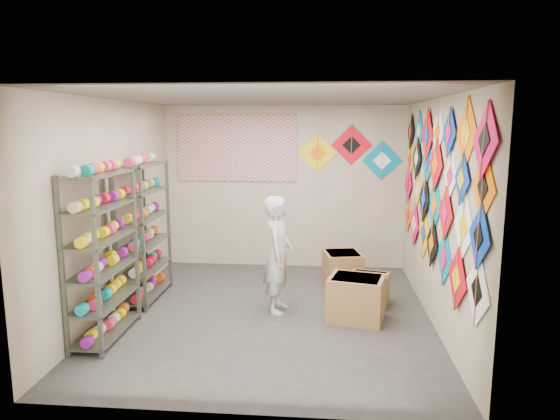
# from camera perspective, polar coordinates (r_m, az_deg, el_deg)

# --- Properties ---
(ground) EXTENTS (4.50, 4.50, 0.00)m
(ground) POSITION_cam_1_polar(r_m,az_deg,el_deg) (6.51, -1.13, -11.79)
(ground) COLOR #312D2A
(room_walls) EXTENTS (4.50, 4.50, 4.50)m
(room_walls) POSITION_cam_1_polar(r_m,az_deg,el_deg) (6.10, -1.18, 2.73)
(room_walls) COLOR #B8A78C
(room_walls) RESTS_ON ground
(shelf_rack_front) EXTENTS (0.40, 1.10, 1.90)m
(shelf_rack_front) POSITION_cam_1_polar(r_m,az_deg,el_deg) (5.89, -19.64, -4.97)
(shelf_rack_front) COLOR #4C5147
(shelf_rack_front) RESTS_ON ground
(shelf_rack_back) EXTENTS (0.40, 1.10, 1.90)m
(shelf_rack_back) POSITION_cam_1_polar(r_m,az_deg,el_deg) (7.06, -15.28, -2.37)
(shelf_rack_back) COLOR #4C5147
(shelf_rack_back) RESTS_ON ground
(string_spools) EXTENTS (0.12, 2.36, 0.12)m
(string_spools) POSITION_cam_1_polar(r_m,az_deg,el_deg) (6.45, -17.30, -2.73)
(string_spools) COLOR #FB2D60
(string_spools) RESTS_ON ground
(kite_wall_display) EXTENTS (0.05, 4.29, 2.09)m
(kite_wall_display) POSITION_cam_1_polar(r_m,az_deg,el_deg) (6.18, 17.36, 2.34)
(kite_wall_display) COLOR white
(kite_wall_display) RESTS_ON room_walls
(back_wall_kites) EXTENTS (1.70, 0.02, 0.91)m
(back_wall_kites) POSITION_cam_1_polar(r_m,az_deg,el_deg) (8.28, 8.06, 6.49)
(back_wall_kites) COLOR yellow
(back_wall_kites) RESTS_ON room_walls
(poster) EXTENTS (2.00, 0.01, 1.10)m
(poster) POSITION_cam_1_polar(r_m,az_deg,el_deg) (8.39, -5.01, 7.04)
(poster) COLOR purple
(poster) RESTS_ON room_walls
(shopkeeper) EXTENTS (0.61, 0.45, 1.51)m
(shopkeeper) POSITION_cam_1_polar(r_m,az_deg,el_deg) (6.38, -0.21, -5.11)
(shopkeeper) COLOR beige
(shopkeeper) RESTS_ON ground
(carton_a) EXTENTS (0.76, 0.68, 0.55)m
(carton_a) POSITION_cam_1_polar(r_m,az_deg,el_deg) (6.32, 8.70, -9.96)
(carton_a) COLOR olive
(carton_a) RESTS_ON ground
(carton_b) EXTENTS (0.60, 0.53, 0.41)m
(carton_b) POSITION_cam_1_polar(r_m,az_deg,el_deg) (6.90, 10.09, -8.86)
(carton_b) COLOR olive
(carton_b) RESTS_ON ground
(carton_c) EXTENTS (0.63, 0.67, 0.51)m
(carton_c) POSITION_cam_1_polar(r_m,az_deg,el_deg) (7.58, 7.15, -6.70)
(carton_c) COLOR olive
(carton_c) RESTS_ON ground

